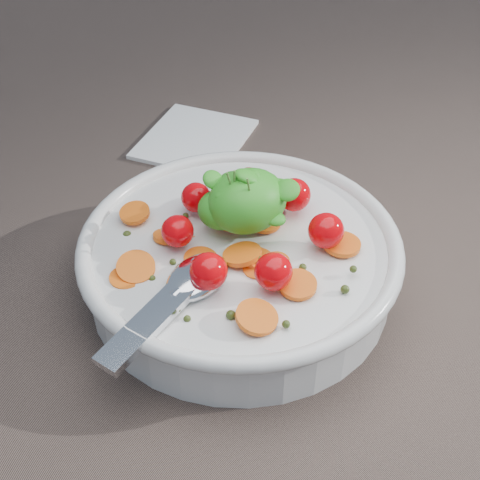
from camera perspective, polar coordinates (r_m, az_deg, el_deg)
ground at (r=0.69m, az=0.62°, el=-1.81°), size 6.00×6.00×0.00m
bowl at (r=0.64m, az=-0.01°, el=-1.61°), size 0.33×0.31×0.13m
napkin at (r=0.88m, az=-3.87°, el=8.61°), size 0.19×0.18×0.01m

